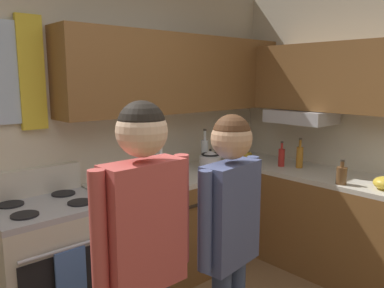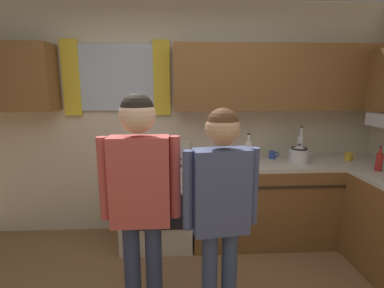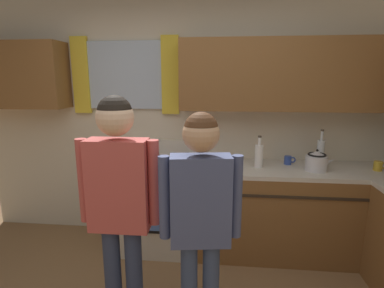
# 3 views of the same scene
# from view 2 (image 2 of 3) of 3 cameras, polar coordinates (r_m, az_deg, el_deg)

# --- Properties ---
(back_wall_unit) EXTENTS (4.60, 0.42, 2.60)m
(back_wall_unit) POSITION_cam_2_polar(r_m,az_deg,el_deg) (3.21, -1.80, 7.77)
(back_wall_unit) COLOR beige
(back_wall_unit) RESTS_ON ground
(kitchen_counter_run) EXTENTS (2.13, 1.95, 0.90)m
(kitchen_counter_run) POSITION_cam_2_polar(r_m,az_deg,el_deg) (3.21, 26.14, -12.56)
(kitchen_counter_run) COLOR brown
(kitchen_counter_run) RESTS_ON ground
(stove_oven) EXTENTS (0.74, 0.67, 1.10)m
(stove_oven) POSITION_cam_2_polar(r_m,az_deg,el_deg) (3.18, -6.99, -11.33)
(stove_oven) COLOR beige
(stove_oven) RESTS_ON ground
(bottle_tall_clear) EXTENTS (0.07, 0.07, 0.37)m
(bottle_tall_clear) POSITION_cam_2_polar(r_m,az_deg,el_deg) (3.37, 20.83, -0.48)
(bottle_tall_clear) COLOR silver
(bottle_tall_clear) RESTS_ON kitchen_counter_run
(bottle_milk_white) EXTENTS (0.08, 0.08, 0.31)m
(bottle_milk_white) POSITION_cam_2_polar(r_m,az_deg,el_deg) (3.08, 11.19, -1.41)
(bottle_milk_white) COLOR white
(bottle_milk_white) RESTS_ON kitchen_counter_run
(bottle_sauce_red) EXTENTS (0.06, 0.06, 0.25)m
(bottle_sauce_red) POSITION_cam_2_polar(r_m,az_deg,el_deg) (3.25, 33.36, -2.93)
(bottle_sauce_red) COLOR red
(bottle_sauce_red) RESTS_ON kitchen_counter_run
(mug_cobalt_blue) EXTENTS (0.11, 0.07, 0.08)m
(mug_cobalt_blue) POSITION_cam_2_polar(r_m,az_deg,el_deg) (3.31, 15.81, -2.10)
(mug_cobalt_blue) COLOR #2D479E
(mug_cobalt_blue) RESTS_ON kitchen_counter_run
(mug_mustard_yellow) EXTENTS (0.12, 0.08, 0.09)m
(mug_mustard_yellow) POSITION_cam_2_polar(r_m,az_deg,el_deg) (3.53, 28.90, -2.22)
(mug_mustard_yellow) COLOR gold
(mug_mustard_yellow) RESTS_ON kitchen_counter_run
(mug_ceramic_white) EXTENTS (0.13, 0.08, 0.09)m
(mug_ceramic_white) POSITION_cam_2_polar(r_m,az_deg,el_deg) (3.10, 5.34, -2.52)
(mug_ceramic_white) COLOR white
(mug_ceramic_white) RESTS_ON kitchen_counter_run
(stovetop_kettle) EXTENTS (0.27, 0.20, 0.21)m
(stovetop_kettle) POSITION_cam_2_polar(r_m,az_deg,el_deg) (3.20, 20.61, -1.88)
(stovetop_kettle) COLOR silver
(stovetop_kettle) RESTS_ON kitchen_counter_run
(adult_left) EXTENTS (0.51, 0.22, 1.66)m
(adult_left) POSITION_cam_2_polar(r_m,az_deg,el_deg) (1.86, -10.32, -9.18)
(adult_left) COLOR #2D3856
(adult_left) RESTS_ON ground
(adult_in_plaid) EXTENTS (0.49, 0.21, 1.57)m
(adult_in_plaid) POSITION_cam_2_polar(r_m,az_deg,el_deg) (1.84, 5.81, -11.13)
(adult_in_plaid) COLOR #38476B
(adult_in_plaid) RESTS_ON ground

